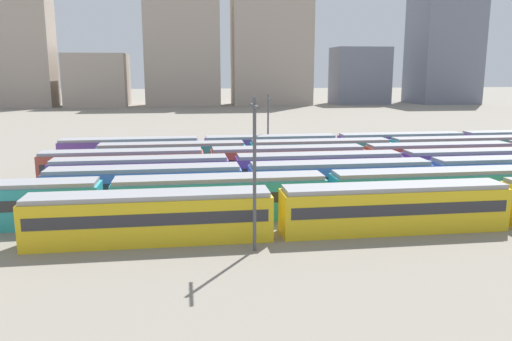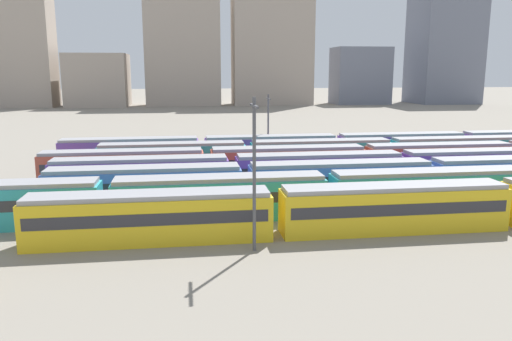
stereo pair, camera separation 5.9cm
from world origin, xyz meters
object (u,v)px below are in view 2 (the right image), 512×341
(train_track_3, at_px, (402,168))
(train_track_1, at_px, (328,193))
(train_track_0, at_px, (394,207))
(train_track_6, at_px, (463,145))
(train_track_2, at_px, (340,180))
(catenary_pole_0, at_px, (254,168))
(train_track_4, at_px, (365,160))
(catenary_pole_1, at_px, (268,123))
(train_track_5, at_px, (457,151))

(train_track_3, bearing_deg, train_track_1, -137.72)
(train_track_0, relative_size, train_track_6, 0.50)
(train_track_2, bearing_deg, train_track_0, -83.82)
(train_track_0, relative_size, catenary_pole_0, 5.17)
(train_track_3, height_order, train_track_4, same)
(train_track_6, bearing_deg, catenary_pole_1, 174.10)
(train_track_2, relative_size, train_track_6, 0.50)
(train_track_6, relative_size, catenary_pole_0, 10.43)
(train_track_2, bearing_deg, catenary_pole_0, -127.94)
(catenary_pole_0, bearing_deg, train_track_1, 46.78)
(train_track_3, bearing_deg, train_track_2, -149.10)
(train_track_5, xyz_separation_m, catenary_pole_1, (-24.44, 8.12, 3.23))
(train_track_0, distance_m, catenary_pole_0, 12.56)
(train_track_1, bearing_deg, train_track_6, 43.20)
(catenary_pole_1, bearing_deg, train_track_5, -18.37)
(train_track_4, distance_m, catenary_pole_0, 29.30)
(catenary_pole_0, relative_size, catenary_pole_1, 1.17)
(train_track_1, bearing_deg, catenary_pole_1, 91.05)
(train_track_6, distance_m, catenary_pole_1, 28.55)
(train_track_6, relative_size, catenary_pole_1, 12.24)
(train_track_0, xyz_separation_m, train_track_2, (-1.13, 10.40, 0.00))
(train_track_4, height_order, catenary_pole_1, catenary_pole_1)
(train_track_4, height_order, train_track_6, same)
(train_track_2, relative_size, train_track_5, 0.60)
(train_track_1, bearing_deg, train_track_5, 41.03)
(train_track_2, relative_size, train_track_3, 0.75)
(train_track_0, height_order, train_track_5, same)
(catenary_pole_0, distance_m, catenary_pole_1, 37.74)
(train_track_6, xyz_separation_m, catenary_pole_0, (-35.33, -34.14, 4.05))
(train_track_4, bearing_deg, train_track_6, 29.17)
(train_track_1, height_order, train_track_6, same)
(train_track_2, height_order, train_track_3, same)
(train_track_1, distance_m, catenary_pole_1, 29.10)
(train_track_2, height_order, train_track_4, same)
(train_track_0, height_order, train_track_1, same)
(catenary_pole_1, bearing_deg, train_track_3, -57.12)
(train_track_0, bearing_deg, train_track_6, 52.65)
(train_track_1, distance_m, train_track_6, 37.98)
(train_track_1, height_order, train_track_3, same)
(train_track_3, xyz_separation_m, train_track_4, (-2.38, 5.20, 0.00))
(train_track_5, xyz_separation_m, catenary_pole_0, (-31.55, -28.94, 4.05))
(train_track_1, relative_size, train_track_5, 0.80)
(train_track_2, relative_size, catenary_pole_0, 5.17)
(train_track_0, bearing_deg, catenary_pole_0, -165.71)
(train_track_0, bearing_deg, train_track_1, 126.71)
(train_track_3, xyz_separation_m, catenary_pole_0, (-19.08, -18.54, 4.05))
(train_track_2, xyz_separation_m, catenary_pole_1, (-3.28, 23.72, 3.23))
(train_track_1, bearing_deg, train_track_3, 42.28)
(train_track_2, distance_m, train_track_4, 12.16)
(train_track_5, distance_m, catenary_pole_0, 43.00)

